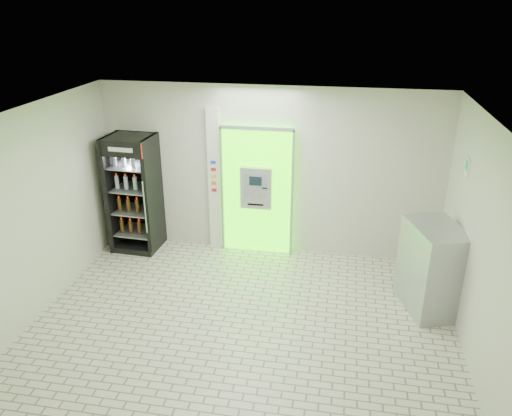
# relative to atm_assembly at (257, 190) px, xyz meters

# --- Properties ---
(ground) EXTENTS (6.00, 6.00, 0.00)m
(ground) POSITION_rel_atm_assembly_xyz_m (0.20, -2.41, -1.17)
(ground) COLOR #BCB49C
(ground) RESTS_ON ground
(room_shell) EXTENTS (6.00, 6.00, 6.00)m
(room_shell) POSITION_rel_atm_assembly_xyz_m (0.20, -2.41, 0.67)
(room_shell) COLOR beige
(room_shell) RESTS_ON ground
(atm_assembly) EXTENTS (1.30, 0.24, 2.33)m
(atm_assembly) POSITION_rel_atm_assembly_xyz_m (0.00, 0.00, 0.00)
(atm_assembly) COLOR #38FF00
(atm_assembly) RESTS_ON ground
(pillar) EXTENTS (0.22, 0.11, 2.60)m
(pillar) POSITION_rel_atm_assembly_xyz_m (-0.78, 0.04, 0.13)
(pillar) COLOR silver
(pillar) RESTS_ON ground
(beverage_cooler) EXTENTS (0.84, 0.78, 2.12)m
(beverage_cooler) POSITION_rel_atm_assembly_xyz_m (-2.20, -0.27, -0.15)
(beverage_cooler) COLOR black
(beverage_cooler) RESTS_ON ground
(steel_cabinet) EXTENTS (0.96, 1.16, 1.33)m
(steel_cabinet) POSITION_rel_atm_assembly_xyz_m (2.86, -1.39, -0.50)
(steel_cabinet) COLOR #A2A4AA
(steel_cabinet) RESTS_ON ground
(exit_sign) EXTENTS (0.02, 0.22, 0.26)m
(exit_sign) POSITION_rel_atm_assembly_xyz_m (3.19, -1.01, 0.95)
(exit_sign) COLOR white
(exit_sign) RESTS_ON room_shell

